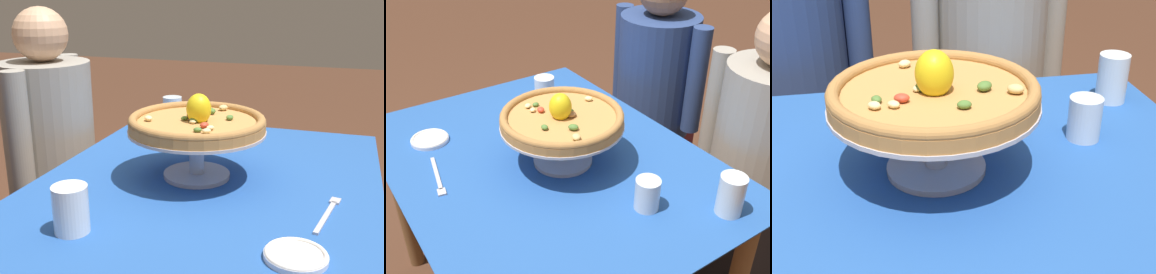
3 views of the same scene
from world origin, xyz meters
The scene contains 9 objects.
dining_table centered at (0.00, 0.00, 0.61)m, with size 1.22×0.93×0.71m.
pizza_stand centered at (0.04, 0.04, 0.81)m, with size 0.39×0.39×0.14m.
pizza centered at (0.04, 0.04, 0.87)m, with size 0.38×0.38×0.10m.
water_glass_back_left centered at (-0.35, 0.20, 0.76)m, with size 0.08×0.08×0.11m.
water_glass_back_right centered at (0.51, 0.29, 0.76)m, with size 0.07×0.07×0.12m.
water_glass_side_right centered at (0.37, 0.11, 0.75)m, with size 0.07×0.07×0.09m.
side_plate centered at (-0.32, -0.28, 0.72)m, with size 0.13×0.13×0.02m.
dinner_fork centered at (-0.09, -0.33, 0.71)m, with size 0.21×0.06×0.01m.
diner_right centered at (0.31, 0.71, 0.56)m, with size 0.49×0.37×1.17m.
Camera 1 is at (-1.17, -0.34, 1.22)m, focal length 44.41 mm.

